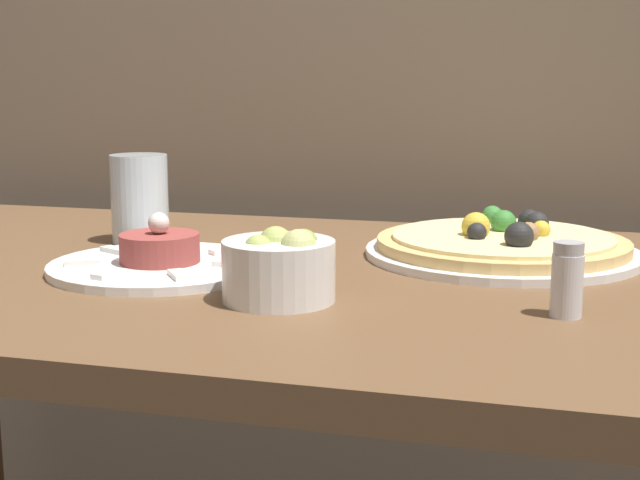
{
  "coord_description": "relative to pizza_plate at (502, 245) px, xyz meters",
  "views": [
    {
      "loc": [
        0.36,
        -0.6,
        0.95
      ],
      "look_at": [
        0.09,
        0.36,
        0.77
      ],
      "focal_mm": 50.0,
      "sensor_mm": 36.0,
      "label": 1
    }
  ],
  "objects": [
    {
      "name": "drinking_glass",
      "position": [
        -0.48,
        -0.03,
        0.04
      ],
      "size": [
        0.08,
        0.08,
        0.12
      ],
      "color": "silver",
      "rests_on": "dining_table"
    },
    {
      "name": "tartare_plate",
      "position": [
        -0.38,
        -0.19,
        -0.0
      ],
      "size": [
        0.26,
        0.26,
        0.07
      ],
      "color": "white",
      "rests_on": "dining_table"
    },
    {
      "name": "small_bowl",
      "position": [
        -0.2,
        -0.29,
        0.02
      ],
      "size": [
        0.11,
        0.11,
        0.08
      ],
      "color": "white",
      "rests_on": "dining_table"
    },
    {
      "name": "salt_shaker",
      "position": [
        0.08,
        -0.27,
        0.02
      ],
      "size": [
        0.03,
        0.03,
        0.07
      ],
      "color": "silver",
      "rests_on": "dining_table"
    },
    {
      "name": "dining_table",
      "position": [
        -0.28,
        -0.15,
        -0.11
      ],
      "size": [
        1.38,
        0.75,
        0.73
      ],
      "color": "brown",
      "rests_on": "ground_plane"
    },
    {
      "name": "pizza_plate",
      "position": [
        0.0,
        0.0,
        0.0
      ],
      "size": [
        0.34,
        0.34,
        0.06
      ],
      "color": "white",
      "rests_on": "dining_table"
    }
  ]
}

